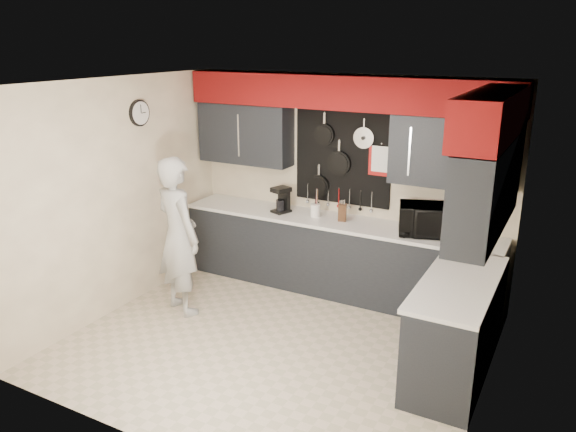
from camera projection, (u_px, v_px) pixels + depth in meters
The scene contains 10 objects.
ground at pixel (276, 343), 5.74m from camera, with size 4.00×4.00×0.00m, color #C6B29A.
back_wall_assembly at pixel (344, 127), 6.47m from camera, with size 4.00×0.36×2.60m.
right_wall_assembly at pixel (490, 173), 4.54m from camera, with size 0.36×3.50×2.60m.
left_wall_assembly at pixel (121, 193), 6.25m from camera, with size 0.05×3.50×2.60m.
base_cabinets at pixel (363, 273), 6.33m from camera, with size 3.95×2.20×0.92m.
microwave at pixel (427, 220), 6.14m from camera, with size 0.61×0.41×0.34m, color black.
knife_block at pixel (342, 213), 6.61m from camera, with size 0.09×0.09×0.20m, color #352111.
utensil_crock at pixel (315, 210), 6.78m from camera, with size 0.12×0.12×0.16m, color white.
coffee_maker at pixel (282, 199), 6.94m from camera, with size 0.23×0.26×0.32m.
person at pixel (178, 236), 6.20m from camera, with size 0.65×0.43×1.79m, color #A9A9A7.
Camera 1 is at (2.51, -4.42, 2.98)m, focal length 35.00 mm.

